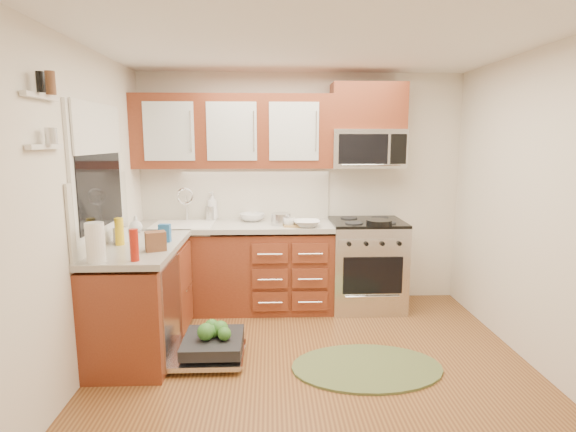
{
  "coord_description": "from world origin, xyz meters",
  "views": [
    {
      "loc": [
        -0.34,
        -3.19,
        1.79
      ],
      "look_at": [
        -0.18,
        0.85,
        1.1
      ],
      "focal_mm": 28.0,
      "sensor_mm": 36.0,
      "label": 1
    }
  ],
  "objects_px": {
    "stock_pot": "(281,219)",
    "upper_cabinets": "(233,132)",
    "sink": "(184,236)",
    "rug": "(367,367)",
    "microwave": "(367,149)",
    "bowl_b": "(252,217)",
    "bowl_a": "(307,224)",
    "paper_towel_roll": "(95,242)",
    "skillet": "(379,222)",
    "range": "(366,264)",
    "cutting_board": "(298,225)",
    "cup": "(289,222)",
    "dishwasher": "(209,347)"
  },
  "relations": [
    {
      "from": "microwave",
      "to": "bowl_b",
      "type": "distance_m",
      "value": 1.43
    },
    {
      "from": "microwave",
      "to": "cup",
      "type": "height_order",
      "value": "microwave"
    },
    {
      "from": "paper_towel_roll",
      "to": "cutting_board",
      "type": "bearing_deg",
      "value": 40.33
    },
    {
      "from": "sink",
      "to": "bowl_a",
      "type": "relative_size",
      "value": 2.34
    },
    {
      "from": "microwave",
      "to": "stock_pot",
      "type": "relative_size",
      "value": 3.8
    },
    {
      "from": "rug",
      "to": "cutting_board",
      "type": "bearing_deg",
      "value": 111.99
    },
    {
      "from": "cutting_board",
      "to": "range",
      "type": "bearing_deg",
      "value": 11.67
    },
    {
      "from": "skillet",
      "to": "paper_towel_roll",
      "type": "distance_m",
      "value": 2.64
    },
    {
      "from": "range",
      "to": "paper_towel_roll",
      "type": "height_order",
      "value": "paper_towel_roll"
    },
    {
      "from": "bowl_a",
      "to": "range",
      "type": "bearing_deg",
      "value": 15.36
    },
    {
      "from": "upper_cabinets",
      "to": "skillet",
      "type": "xyz_separation_m",
      "value": [
        1.47,
        -0.37,
        -0.9
      ]
    },
    {
      "from": "upper_cabinets",
      "to": "skillet",
      "type": "bearing_deg",
      "value": -14.01
    },
    {
      "from": "upper_cabinets",
      "to": "cutting_board",
      "type": "distance_m",
      "value": 1.19
    },
    {
      "from": "microwave",
      "to": "sink",
      "type": "xyz_separation_m",
      "value": [
        -1.93,
        -0.13,
        -0.9
      ]
    },
    {
      "from": "rug",
      "to": "upper_cabinets",
      "type": "bearing_deg",
      "value": 127.52
    },
    {
      "from": "dishwasher",
      "to": "cutting_board",
      "type": "relative_size",
      "value": 2.6
    },
    {
      "from": "rug",
      "to": "bowl_a",
      "type": "relative_size",
      "value": 4.51
    },
    {
      "from": "microwave",
      "to": "stock_pot",
      "type": "height_order",
      "value": "microwave"
    },
    {
      "from": "skillet",
      "to": "stock_pot",
      "type": "xyz_separation_m",
      "value": [
        -0.98,
        0.16,
        0.01
      ]
    },
    {
      "from": "bowl_a",
      "to": "paper_towel_roll",
      "type": "bearing_deg",
      "value": -141.83
    },
    {
      "from": "upper_cabinets",
      "to": "dishwasher",
      "type": "xyz_separation_m",
      "value": [
        -0.13,
        -1.27,
        -1.77
      ]
    },
    {
      "from": "bowl_b",
      "to": "microwave",
      "type": "bearing_deg",
      "value": -2.35
    },
    {
      "from": "stock_pot",
      "to": "skillet",
      "type": "bearing_deg",
      "value": -9.53
    },
    {
      "from": "stock_pot",
      "to": "cup",
      "type": "bearing_deg",
      "value": -50.65
    },
    {
      "from": "microwave",
      "to": "bowl_b",
      "type": "height_order",
      "value": "microwave"
    },
    {
      "from": "skillet",
      "to": "stock_pot",
      "type": "height_order",
      "value": "stock_pot"
    },
    {
      "from": "range",
      "to": "sink",
      "type": "relative_size",
      "value": 1.53
    },
    {
      "from": "bowl_b",
      "to": "range",
      "type": "bearing_deg",
      "value": -7.93
    },
    {
      "from": "cutting_board",
      "to": "paper_towel_roll",
      "type": "relative_size",
      "value": 0.93
    },
    {
      "from": "dishwasher",
      "to": "skillet",
      "type": "bearing_deg",
      "value": 29.42
    },
    {
      "from": "bowl_a",
      "to": "rug",
      "type": "bearing_deg",
      "value": -71.38
    },
    {
      "from": "stock_pot",
      "to": "upper_cabinets",
      "type": "bearing_deg",
      "value": 157.57
    },
    {
      "from": "sink",
      "to": "rug",
      "type": "bearing_deg",
      "value": -38.61
    },
    {
      "from": "rug",
      "to": "cup",
      "type": "height_order",
      "value": "cup"
    },
    {
      "from": "dishwasher",
      "to": "bowl_a",
      "type": "height_order",
      "value": "bowl_a"
    },
    {
      "from": "cutting_board",
      "to": "cup",
      "type": "distance_m",
      "value": 0.09
    },
    {
      "from": "cutting_board",
      "to": "sink",
      "type": "bearing_deg",
      "value": 173.1
    },
    {
      "from": "bowl_b",
      "to": "cup",
      "type": "bearing_deg",
      "value": -40.17
    },
    {
      "from": "paper_towel_roll",
      "to": "bowl_a",
      "type": "xyz_separation_m",
      "value": [
        1.62,
        1.27,
        -0.11
      ]
    },
    {
      "from": "upper_cabinets",
      "to": "stock_pot",
      "type": "distance_m",
      "value": 1.04
    },
    {
      "from": "skillet",
      "to": "range",
      "type": "bearing_deg",
      "value": 107.16
    },
    {
      "from": "microwave",
      "to": "cutting_board",
      "type": "bearing_deg",
      "value": -159.8
    },
    {
      "from": "paper_towel_roll",
      "to": "bowl_b",
      "type": "xyz_separation_m",
      "value": [
        1.05,
        1.62,
        -0.1
      ]
    },
    {
      "from": "microwave",
      "to": "cutting_board",
      "type": "height_order",
      "value": "microwave"
    },
    {
      "from": "microwave",
      "to": "cutting_board",
      "type": "distance_m",
      "value": 1.1
    },
    {
      "from": "upper_cabinets",
      "to": "microwave",
      "type": "relative_size",
      "value": 2.7
    },
    {
      "from": "paper_towel_roll",
      "to": "bowl_a",
      "type": "bearing_deg",
      "value": 38.17
    },
    {
      "from": "stock_pot",
      "to": "paper_towel_roll",
      "type": "height_order",
      "value": "paper_towel_roll"
    },
    {
      "from": "paper_towel_roll",
      "to": "cup",
      "type": "height_order",
      "value": "paper_towel_roll"
    },
    {
      "from": "range",
      "to": "microwave",
      "type": "relative_size",
      "value": 1.25
    }
  ]
}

